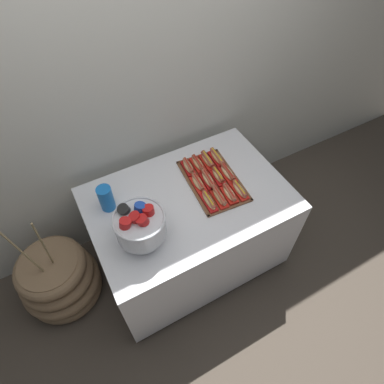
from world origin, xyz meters
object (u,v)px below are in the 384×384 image
object	(u,v)px
hot_dog_6	(218,176)
hot_dog_8	(188,167)
hot_dog_4	(198,183)
hot_dog_5	(208,180)
hot_dog_3	(239,190)
hot_dog_10	(208,160)
punch_bowl	(140,224)
hot_dog_9	(198,164)
serving_tray	(213,181)
floor_vase	(59,278)
buffet_table	(189,228)
hot_dog_7	(228,173)
cup_stack	(106,198)
hot_dog_0	(209,201)
hot_dog_11	(217,157)
hot_dog_2	(229,193)
hot_dog_1	(219,197)

from	to	relation	value
hot_dog_6	hot_dog_8	size ratio (longest dim) A/B	0.97
hot_dog_4	hot_dog_5	xyz separation A→B (m)	(0.07, -0.01, -0.00)
hot_dog_3	hot_dog_5	distance (m)	0.22
hot_dog_10	punch_bowl	size ratio (longest dim) A/B	0.58
hot_dog_9	punch_bowl	xyz separation A→B (m)	(-0.58, -0.36, 0.12)
hot_dog_3	punch_bowl	distance (m)	0.71
serving_tray	hot_dog_6	xyz separation A→B (m)	(0.04, -0.00, 0.03)
floor_vase	hot_dog_5	distance (m)	1.31
hot_dog_5	hot_dog_10	bearing A→B (deg)	60.95
buffet_table	floor_vase	bearing A→B (deg)	169.87
hot_dog_10	punch_bowl	bearing A→B (deg)	-151.71
hot_dog_7	cup_stack	bearing A→B (deg)	170.20
hot_dog_0	hot_dog_6	xyz separation A→B (m)	(0.16, 0.15, 0.00)
hot_dog_6	hot_dog_8	world-z (taller)	hot_dog_6
hot_dog_0	hot_dog_8	world-z (taller)	hot_dog_8
hot_dog_10	hot_dog_11	xyz separation A→B (m)	(0.07, -0.01, -0.00)
hot_dog_2	hot_dog_5	xyz separation A→B (m)	(-0.06, 0.17, -0.00)
hot_dog_3	hot_dog_7	size ratio (longest dim) A/B	0.96
hot_dog_1	hot_dog_6	size ratio (longest dim) A/B	1.14
hot_dog_7	floor_vase	bearing A→B (deg)	174.03
hot_dog_3	hot_dog_0	bearing A→B (deg)	175.39
hot_dog_2	hot_dog_4	world-z (taller)	same
floor_vase	hot_dog_11	size ratio (longest dim) A/B	5.42
punch_bowl	hot_dog_2	bearing A→B (deg)	2.03
hot_dog_9	hot_dog_11	bearing A→B (deg)	-4.61
hot_dog_3	hot_dog_9	distance (m)	0.36
serving_tray	buffet_table	bearing A→B (deg)	-167.25
hot_dog_7	hot_dog_11	world-z (taller)	same
serving_tray	hot_dog_11	size ratio (longest dim) A/B	3.03
floor_vase	hot_dog_3	xyz separation A→B (m)	(1.30, -0.30, 0.58)
hot_dog_7	hot_dog_11	distance (m)	0.17
hot_dog_2	hot_dog_10	world-z (taller)	hot_dog_10
hot_dog_0	hot_dog_1	xyz separation A→B (m)	(0.07, -0.01, 0.00)
hot_dog_6	hot_dog_11	world-z (taller)	hot_dog_6
hot_dog_7	hot_dog_10	xyz separation A→B (m)	(-0.06, 0.17, 0.00)
hot_dog_1	hot_dog_10	distance (m)	0.34
hot_dog_5	hot_dog_6	bearing A→B (deg)	-4.61
hot_dog_5	hot_dog_7	world-z (taller)	same
punch_bowl	cup_stack	size ratio (longest dim) A/B	1.66
punch_bowl	cup_stack	xyz separation A→B (m)	(-0.10, 0.32, -0.06)
hot_dog_1	hot_dog_2	world-z (taller)	hot_dog_1
hot_dog_8	hot_dog_9	xyz separation A→B (m)	(0.07, -0.01, -0.00)
floor_vase	hot_dog_7	bearing A→B (deg)	-5.97
floor_vase	cup_stack	world-z (taller)	floor_vase
hot_dog_0	hot_dog_5	size ratio (longest dim) A/B	0.96
hot_dog_2	hot_dog_10	xyz separation A→B (m)	(0.03, 0.33, 0.00)
hot_dog_1	hot_dog_11	size ratio (longest dim) A/B	0.98
hot_dog_0	hot_dog_1	distance (m)	0.08
serving_tray	hot_dog_10	bearing A→B (deg)	72.59
buffet_table	hot_dog_7	size ratio (longest dim) A/B	7.61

